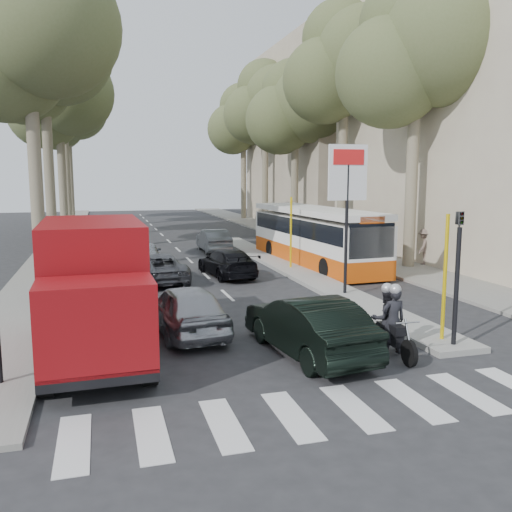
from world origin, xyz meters
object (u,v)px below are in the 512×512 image
(dark_hatchback, at_px, (308,325))
(motorcycle, at_px, (390,321))
(silver_hatchback, at_px, (186,309))
(city_bus, at_px, (314,235))
(red_truck, at_px, (94,287))

(dark_hatchback, bearing_deg, motorcycle, 158.04)
(silver_hatchback, xyz_separation_m, city_bus, (8.16, 10.42, 0.82))
(dark_hatchback, distance_m, city_bus, 14.22)
(motorcycle, bearing_deg, city_bus, 77.58)
(silver_hatchback, bearing_deg, motorcycle, 140.00)
(motorcycle, bearing_deg, silver_hatchback, 147.74)
(dark_hatchback, height_order, motorcycle, motorcycle)
(dark_hatchback, bearing_deg, silver_hatchback, -52.61)
(red_truck, xyz_separation_m, city_bus, (10.62, 11.75, -0.23))
(silver_hatchback, bearing_deg, city_bus, -133.85)
(city_bus, bearing_deg, silver_hatchback, -131.10)
(silver_hatchback, xyz_separation_m, red_truck, (-2.46, -1.33, 1.05))
(silver_hatchback, distance_m, city_bus, 13.26)
(silver_hatchback, height_order, motorcycle, motorcycle)
(dark_hatchback, height_order, red_truck, red_truck)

